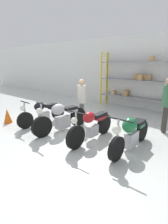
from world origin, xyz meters
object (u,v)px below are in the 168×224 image
Objects in this scene: motorcycle_silver at (61,118)px; motorcycle_red at (91,125)px; motorcycle_black at (42,112)px; motorcycle_green at (131,133)px; person_near_rack at (167,101)px; shelving_rack at (138,81)px; person_browsing at (82,98)px; traffic_cone at (8,116)px.

motorcycle_red is (1.26, 0.04, 0.00)m from motorcycle_silver.
motorcycle_green is (3.53, 0.17, 0.04)m from motorcycle_black.
motorcycle_green is 1.15× the size of person_near_rack.
person_browsing is at bearing -100.79° from shelving_rack.
person_near_rack is at bearing 171.56° from motorcycle_green.
motorcycle_red is at bearing 98.24° from motorcycle_silver.
person_near_rack reaches higher than motorcycle_silver.
motorcycle_red reaches higher than traffic_cone.
person_browsing is at bearing 37.65° from traffic_cone.
person_browsing is 2.99m from traffic_cone.
shelving_rack is 4.62m from motorcycle_silver.
shelving_rack is 1.81× the size of motorcycle_silver.
shelving_rack is 3.53m from person_browsing.
motorcycle_red is at bearing 91.52° from motorcycle_black.
traffic_cone is at bearing 9.02° from person_browsing.
person_browsing is at bearing -129.07° from motorcycle_red.
motorcycle_black is 1.00× the size of motorcycle_green.
person_near_rack is 3.30× the size of traffic_cone.
traffic_cone is (-2.24, -0.75, -0.20)m from motorcycle_silver.
motorcycle_red is 1.64m from person_browsing.
motorcycle_silver is 2.37m from traffic_cone.
shelving_rack is 6.10m from traffic_cone.
person_near_rack is 5.81m from traffic_cone.
motorcycle_red is 1.13× the size of person_near_rack.
person_near_rack is at bearing 134.62° from motorcycle_silver.
motorcycle_green is at bearing 94.92° from motorcycle_black.
person_near_rack is (2.72, 2.16, 0.61)m from motorcycle_silver.
motorcycle_black is 3.53m from motorcycle_green.
person_browsing is 3.09× the size of traffic_cone.
motorcycle_black is 3.82× the size of traffic_cone.
motorcycle_black is at bearing -112.51° from shelving_rack.
traffic_cone is at bearing -65.40° from motorcycle_silver.
motorcycle_silver is 1.15m from person_browsing.
person_browsing reaches higher than motorcycle_green.
motorcycle_red is 1.17m from motorcycle_green.
motorcycle_red is at bearing 29.25° from person_near_rack.
motorcycle_black is 2.37m from motorcycle_red.
person_near_rack is at bearing 174.35° from person_browsing.
shelving_rack is 2.18× the size of person_near_rack.
motorcycle_black is 1.15× the size of person_near_rack.
traffic_cone is (-2.95, -5.22, -1.12)m from shelving_rack.
shelving_rack is at bearing 159.63° from motorcycle_black.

